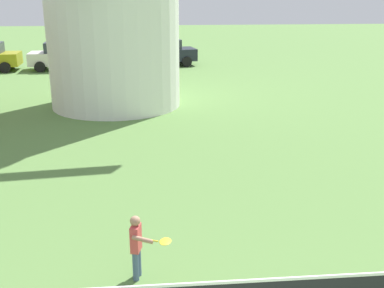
% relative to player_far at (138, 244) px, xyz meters
% --- Properties ---
extents(player_far, '(0.66, 0.58, 1.08)m').
position_rel_player_far_xyz_m(player_far, '(0.00, 0.00, 0.00)').
color(player_far, slate).
rests_on(player_far, ground_plane).
extents(parked_car_cream, '(4.27, 2.06, 1.56)m').
position_rel_player_far_xyz_m(parked_car_cream, '(-4.34, 21.14, 0.20)').
color(parked_car_cream, silver).
rests_on(parked_car_cream, ground_plane).
extents(parked_car_black, '(4.49, 2.46, 1.56)m').
position_rel_player_far_xyz_m(parked_car_black, '(0.96, 22.05, 0.20)').
color(parked_car_black, '#1E232D').
rests_on(parked_car_black, ground_plane).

